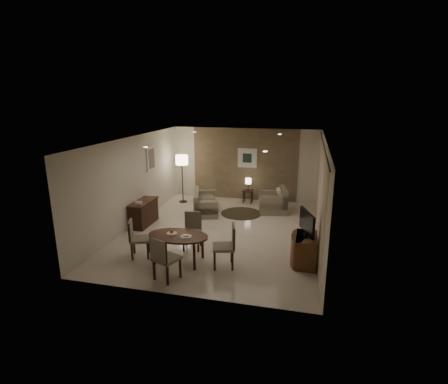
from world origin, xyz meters
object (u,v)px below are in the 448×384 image
(dining_table, at_px, (179,248))
(armchair, at_px, (273,200))
(floor_lamp, at_px, (182,179))
(tv_cabinet, at_px, (306,250))
(chair_near, at_px, (167,258))
(sofa, at_px, (205,201))
(console_desk, at_px, (144,213))
(chair_far, at_px, (192,232))
(chair_left, at_px, (140,239))
(side_table, at_px, (248,196))
(chair_right, at_px, (223,246))

(dining_table, relative_size, armchair, 1.53)
(armchair, bearing_deg, floor_lamp, -108.12)
(tv_cabinet, distance_m, chair_near, 3.24)
(dining_table, bearing_deg, sofa, 96.84)
(console_desk, bearing_deg, chair_near, -55.86)
(tv_cabinet, xyz_separation_m, chair_far, (-2.88, 0.17, 0.12))
(console_desk, height_order, tv_cabinet, console_desk)
(chair_near, relative_size, chair_far, 1.05)
(console_desk, height_order, chair_left, chair_left)
(sofa, relative_size, side_table, 3.30)
(console_desk, xyz_separation_m, chair_right, (3.04, -2.10, 0.13))
(chair_right, relative_size, sofa, 0.64)
(console_desk, distance_m, armchair, 4.31)
(chair_near, relative_size, armchair, 1.04)
(dining_table, relative_size, side_table, 3.03)
(console_desk, height_order, chair_far, chair_far)
(armchair, bearing_deg, sofa, -87.83)
(chair_near, height_order, chair_left, chair_near)
(chair_left, bearing_deg, chair_near, -149.62)
(sofa, distance_m, floor_lamp, 1.57)
(chair_far, distance_m, side_table, 4.42)
(side_table, bearing_deg, chair_right, -86.47)
(chair_far, relative_size, floor_lamp, 0.53)
(tv_cabinet, xyz_separation_m, floor_lamp, (-4.55, 4.04, 0.53))
(dining_table, relative_size, floor_lamp, 0.82)
(chair_near, xyz_separation_m, chair_far, (0.02, 1.61, -0.02))
(chair_near, relative_size, sofa, 0.63)
(chair_far, relative_size, chair_left, 1.00)
(chair_left, xyz_separation_m, floor_lamp, (-0.59, 4.61, 0.41))
(console_desk, height_order, floor_lamp, floor_lamp)
(tv_cabinet, xyz_separation_m, armchair, (-1.16, 3.67, 0.07))
(chair_right, bearing_deg, console_desk, -140.06)
(armchair, bearing_deg, chair_right, -21.07)
(tv_cabinet, relative_size, side_table, 1.89)
(side_table, bearing_deg, chair_far, -99.22)
(floor_lamp, bearing_deg, side_table, 11.50)
(dining_table, height_order, armchair, armchair)
(sofa, bearing_deg, armchair, -93.71)
(dining_table, distance_m, sofa, 3.75)
(dining_table, xyz_separation_m, chair_near, (0.05, -0.83, 0.16))
(chair_right, bearing_deg, dining_table, -104.86)
(tv_cabinet, height_order, chair_right, chair_right)
(console_desk, bearing_deg, chair_left, -65.77)
(dining_table, relative_size, chair_right, 1.43)
(dining_table, height_order, side_table, dining_table)
(chair_near, distance_m, sofa, 4.58)
(tv_cabinet, bearing_deg, floor_lamp, 138.40)
(console_desk, bearing_deg, sofa, 47.21)
(dining_table, xyz_separation_m, side_table, (0.78, 5.14, -0.10))
(console_desk, bearing_deg, chair_far, -33.45)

